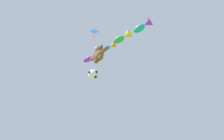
{
  "coord_description": "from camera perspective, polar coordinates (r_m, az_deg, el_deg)",
  "views": [
    {
      "loc": [
        5.4,
        -0.38,
        1.24
      ],
      "look_at": [
        -0.29,
        5.76,
        11.0
      ],
      "focal_mm": 28.0,
      "sensor_mm": 36.0,
      "label": 1
    }
  ],
  "objects": [
    {
      "name": "soccer_ball_kite",
      "position": [
        13.59,
        -6.18,
        -1.44
      ],
      "size": [
        0.86,
        0.86,
        0.8
      ],
      "color": "white"
    },
    {
      "name": "fish_kite_teal",
      "position": [
        17.0,
        10.19,
        14.01
      ],
      "size": [
        1.84,
        0.92,
        0.86
      ],
      "color": "#19ADB2"
    },
    {
      "name": "fish_kite_violet",
      "position": [
        18.51,
        -6.9,
        4.04
      ],
      "size": [
        1.77,
        0.86,
        0.66
      ],
      "color": "purple"
    },
    {
      "name": "fish_kite_cobalt",
      "position": [
        18.09,
        -1.06,
        7.5
      ],
      "size": [
        1.68,
        0.97,
        0.63
      ],
      "color": "blue"
    },
    {
      "name": "diamond_kite",
      "position": [
        18.38,
        -5.77,
        12.1
      ],
      "size": [
        0.67,
        0.73,
        2.49
      ],
      "color": "blue"
    },
    {
      "name": "fish_kite_emerald",
      "position": [
        16.68,
        3.56,
        10.61
      ],
      "size": [
        1.86,
        1.04,
        0.84
      ],
      "color": "green"
    },
    {
      "name": "teddy_bear_kite",
      "position": [
        14.53,
        -4.36,
        5.28
      ],
      "size": [
        1.91,
        0.84,
        1.94
      ],
      "color": "brown"
    }
  ]
}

